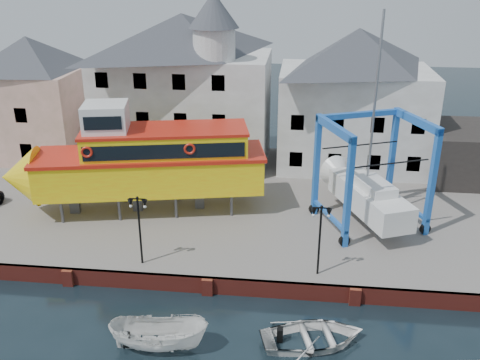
# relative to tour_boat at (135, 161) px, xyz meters

# --- Properties ---
(ground) EXTENTS (140.00, 140.00, 0.00)m
(ground) POSITION_rel_tour_boat_xyz_m (6.22, -8.01, -4.59)
(ground) COLOR #16242B
(ground) RESTS_ON ground
(hardstanding) EXTENTS (44.00, 22.00, 1.00)m
(hardstanding) POSITION_rel_tour_boat_xyz_m (6.22, 2.99, -4.09)
(hardstanding) COLOR #6E655D
(hardstanding) RESTS_ON ground
(quay_wall) EXTENTS (44.00, 0.47, 1.00)m
(quay_wall) POSITION_rel_tour_boat_xyz_m (6.22, -7.91, -4.09)
(quay_wall) COLOR maroon
(quay_wall) RESTS_ON ground
(building_pink) EXTENTS (8.00, 7.00, 10.30)m
(building_pink) POSITION_rel_tour_boat_xyz_m (-11.78, 9.98, 1.56)
(building_pink) COLOR tan
(building_pink) RESTS_ON hardstanding
(building_white_main) EXTENTS (14.00, 8.30, 14.00)m
(building_white_main) POSITION_rel_tour_boat_xyz_m (1.35, 10.38, 2.76)
(building_white_main) COLOR #B9B8B3
(building_white_main) RESTS_ON hardstanding
(building_white_right) EXTENTS (12.00, 8.00, 11.20)m
(building_white_right) POSITION_rel_tour_boat_xyz_m (15.22, 10.98, 2.01)
(building_white_right) COLOR #B9B8B3
(building_white_right) RESTS_ON hardstanding
(lamp_post_left) EXTENTS (1.12, 0.32, 4.20)m
(lamp_post_left) POSITION_rel_tour_boat_xyz_m (2.22, -6.81, -0.41)
(lamp_post_left) COLOR black
(lamp_post_left) RESTS_ON hardstanding
(lamp_post_right) EXTENTS (1.12, 0.32, 4.20)m
(lamp_post_right) POSITION_rel_tour_boat_xyz_m (12.22, -6.81, -0.41)
(lamp_post_right) COLOR black
(lamp_post_right) RESTS_ON hardstanding
(tour_boat) EXTENTS (17.94, 7.64, 7.60)m
(tour_boat) POSITION_rel_tour_boat_xyz_m (0.00, 0.00, 0.00)
(tour_boat) COLOR #59595E
(tour_boat) RESTS_ON hardstanding
(travel_lift) EXTENTS (7.71, 9.15, 13.54)m
(travel_lift) POSITION_rel_tour_boat_xyz_m (15.28, 0.45, -1.33)
(travel_lift) COLOR blue
(travel_lift) RESTS_ON hardstanding
(motorboat_a) EXTENTS (4.84, 2.05, 1.83)m
(motorboat_a) POSITION_rel_tour_boat_xyz_m (4.70, -12.72, -4.59)
(motorboat_a) COLOR white
(motorboat_a) RESTS_ON ground
(motorboat_b) EXTENTS (5.80, 4.80, 1.04)m
(motorboat_b) POSITION_rel_tour_boat_xyz_m (11.97, -11.50, -4.59)
(motorboat_b) COLOR white
(motorboat_b) RESTS_ON ground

